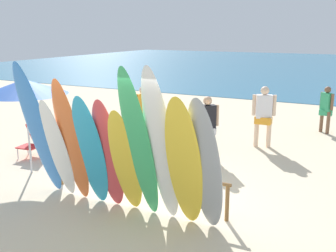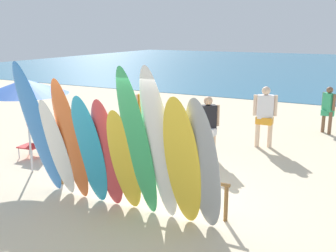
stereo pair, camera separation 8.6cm
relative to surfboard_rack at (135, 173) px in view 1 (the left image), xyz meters
name	(u,v)px [view 1 (the left image)]	position (x,y,z in m)	size (l,w,h in m)	color
ground	(283,96)	(0.00, 14.00, -0.56)	(60.00, 60.00, 0.00)	beige
ocean_water	(324,67)	(0.00, 32.13, -0.55)	(60.00, 40.00, 0.02)	teal
surfboard_rack	(135,173)	(0.00, 0.00, 0.00)	(3.78, 0.07, 0.68)	brown
surfboard_blue_0	(39,131)	(-1.69, -0.67, 0.78)	(0.53, 0.08, 2.78)	#337AD1
surfboard_white_1	(58,149)	(-1.32, -0.60, 0.45)	(0.49, 0.07, 2.07)	white
surfboard_orange_2	(71,142)	(-0.97, -0.62, 0.65)	(0.51, 0.06, 2.47)	orange
surfboard_teal_3	(91,152)	(-0.55, -0.59, 0.51)	(0.57, 0.06, 2.19)	#289EC6
surfboard_red_4	(108,155)	(-0.21, -0.54, 0.49)	(0.53, 0.06, 2.13)	#D13D42
surfboard_yellow_5	(125,162)	(0.18, -0.59, 0.43)	(0.52, 0.07, 2.05)	yellow
surfboard_green_6	(139,146)	(0.54, -0.72, 0.79)	(0.47, 0.07, 2.80)	#38B266
surfboard_white_7	(161,148)	(0.93, -0.69, 0.80)	(0.48, 0.08, 2.82)	white
surfboard_yellow_8	(184,165)	(1.34, -0.69, 0.59)	(0.57, 0.07, 2.40)	yellow
surfboard_grey_9	(205,167)	(1.66, -0.63, 0.58)	(0.54, 0.08, 2.36)	#999EA3
beachgoer_strolling	(264,112)	(1.26, 4.71, 0.43)	(0.61, 0.35, 1.70)	beige
beachgoer_photographing	(143,108)	(-2.20, 4.05, 0.35)	(0.41, 0.51, 1.57)	beige
beachgoer_near_rack	(326,106)	(2.63, 7.15, 0.30)	(0.44, 0.41, 1.48)	brown
beachgoer_midbeach	(207,123)	(0.25, 3.03, 0.37)	(0.48, 0.43, 1.60)	tan
beach_chair_red	(101,132)	(-2.76, 2.65, -0.14)	(0.56, 0.79, 0.78)	#B7B7BC
beach_chair_blue	(33,140)	(-3.81, 1.19, -0.13)	(0.57, 0.74, 0.82)	#B7B7BC
beach_umbrella	(25,87)	(-2.95, 0.25, 1.42)	(1.88, 1.88, 2.14)	silver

